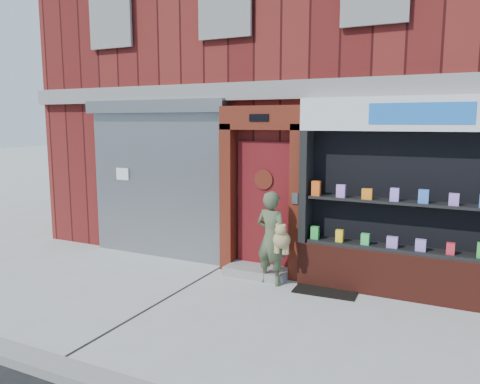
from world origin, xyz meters
The scene contains 7 objects.
ground centered at (0.00, 0.00, 0.00)m, with size 80.00×80.00×0.00m, color #9E9E99.
building centered at (0.00, 5.99, 4.00)m, with size 12.00×8.16×8.00m.
shutter_bay centered at (-3.00, 1.93, 1.72)m, with size 3.10×0.30×3.04m.
red_door_bay centered at (-0.75, 1.86, 1.46)m, with size 1.52×0.58×2.90m.
pharmacy_bay centered at (1.75, 1.81, 1.37)m, with size 3.50×0.41×3.00m.
woman centered at (-0.37, 1.43, 0.77)m, with size 0.70×0.56×1.54m.
doormat centered at (0.52, 1.55, 0.01)m, with size 0.97×0.68×0.02m, color black.
Camera 1 is at (2.41, -5.41, 2.64)m, focal length 35.00 mm.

